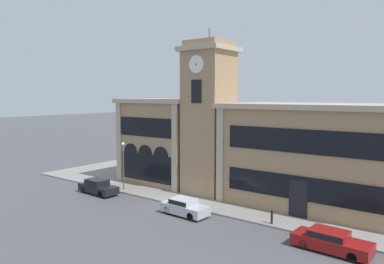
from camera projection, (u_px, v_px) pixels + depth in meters
ground_plane at (175, 206)px, 33.89m from camera, size 300.00×300.00×0.00m
sidewalk_kerb at (217, 190)px, 39.33m from camera, size 44.27×13.78×0.15m
clock_tower at (209, 118)px, 37.41m from camera, size 4.84×4.84×16.48m
town_hall_left_wing at (171, 140)px, 43.51m from camera, size 9.71×9.15×9.57m
town_hall_right_wing at (317, 155)px, 33.20m from camera, size 16.47×9.15×9.23m
parked_car_near at (98, 186)px, 37.89m from camera, size 4.59×1.92×1.49m
parked_car_mid at (184, 207)px, 31.12m from camera, size 4.19×1.92×1.39m
parked_car_far at (331, 240)px, 23.90m from camera, size 4.93×2.04×1.35m
street_lamp at (123, 158)px, 38.67m from camera, size 0.36×0.36×4.98m
bollard at (272, 217)px, 28.61m from camera, size 0.18×0.18×1.06m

